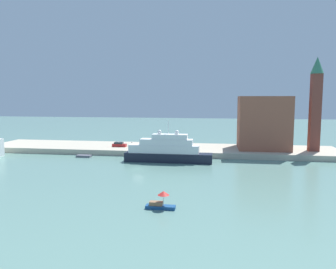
{
  "coord_description": "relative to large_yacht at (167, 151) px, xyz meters",
  "views": [
    {
      "loc": [
        19.14,
        -75.28,
        17.02
      ],
      "look_at": [
        6.33,
        6.0,
        7.78
      ],
      "focal_mm": 34.89,
      "sensor_mm": 36.0,
      "label": 1
    }
  ],
  "objects": [
    {
      "name": "ground",
      "position": [
        -5.44,
        -9.56,
        -3.0
      ],
      "size": [
        400.0,
        400.0,
        0.0
      ],
      "primitive_type": "plane",
      "color": "slate"
    },
    {
      "name": "quay_dock",
      "position": [
        -5.44,
        16.17,
        -2.19
      ],
      "size": [
        110.0,
        19.47,
        1.62
      ],
      "primitive_type": "cube",
      "color": "#B7AD99",
      "rests_on": "ground"
    },
    {
      "name": "large_yacht",
      "position": [
        0.0,
        0.0,
        0.0
      ],
      "size": [
        23.32,
        4.0,
        11.13
      ],
      "color": "black",
      "rests_on": "ground"
    },
    {
      "name": "small_motorboat",
      "position": [
        4.98,
        -36.85,
        -1.94
      ],
      "size": [
        4.61,
        1.8,
        2.81
      ],
      "color": "navy",
      "rests_on": "ground"
    },
    {
      "name": "work_barge",
      "position": [
        -24.82,
        3.22,
        -2.7
      ],
      "size": [
        4.24,
        1.9,
        0.6
      ],
      "primitive_type": "cube",
      "color": "#595966",
      "rests_on": "ground"
    },
    {
      "name": "harbor_building",
      "position": [
        26.94,
        17.22,
        6.58
      ],
      "size": [
        14.91,
        13.86,
        15.92
      ],
      "primitive_type": "cube",
      "color": "#93513D",
      "rests_on": "quay_dock"
    },
    {
      "name": "bell_tower",
      "position": [
        40.99,
        14.83,
        13.36
      ],
      "size": [
        3.65,
        3.65,
        27.06
      ],
      "color": "brown",
      "rests_on": "quay_dock"
    },
    {
      "name": "parked_car",
      "position": [
        -17.54,
        14.02,
        -0.74
      ],
      "size": [
        4.42,
        1.84,
        1.49
      ],
      "color": "#B21E1E",
      "rests_on": "quay_dock"
    },
    {
      "name": "person_figure",
      "position": [
        -13.01,
        12.3,
        -0.54
      ],
      "size": [
        0.36,
        0.36,
        1.82
      ],
      "color": "#334C8C",
      "rests_on": "quay_dock"
    },
    {
      "name": "mooring_bollard",
      "position": [
        -6.2,
        7.31,
        -1.0
      ],
      "size": [
        0.47,
        0.47,
        0.76
      ],
      "primitive_type": "cylinder",
      "color": "black",
      "rests_on": "quay_dock"
    }
  ]
}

